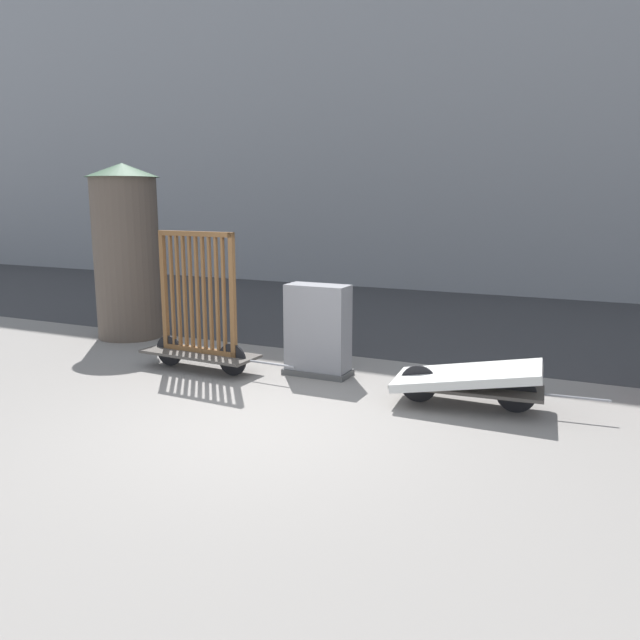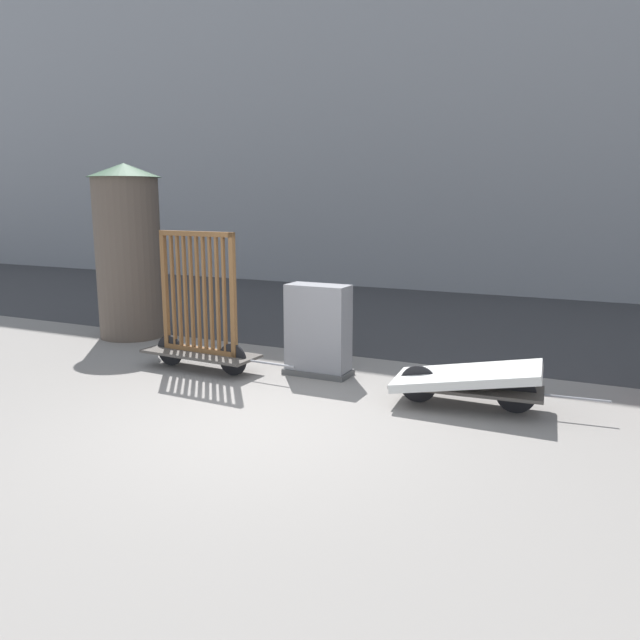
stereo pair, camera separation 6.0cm
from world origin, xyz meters
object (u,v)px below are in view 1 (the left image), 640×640
Objects in this scene: utility_cabinet at (318,333)px; bike_cart_with_mattress at (467,379)px; advertising_column at (127,250)px; bike_cart_with_bedframe at (199,325)px.

bike_cart_with_mattress is at bearing -13.32° from utility_cabinet.
advertising_column is (-6.35, 1.36, 1.21)m from bike_cart_with_mattress.
bike_cart_with_bedframe reaches higher than bike_cart_with_mattress.
bike_cart_with_mattress is 1.93× the size of utility_cabinet.
utility_cabinet is at bearing 20.35° from bike_cart_with_bedframe.
bike_cart_with_bedframe reaches higher than utility_cabinet.
bike_cart_with_bedframe is at bearing -162.33° from utility_cabinet.
bike_cart_with_mattress is 0.81× the size of advertising_column.
bike_cart_with_bedframe is 1.92× the size of utility_cabinet.
bike_cart_with_bedframe is 1.73m from utility_cabinet.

